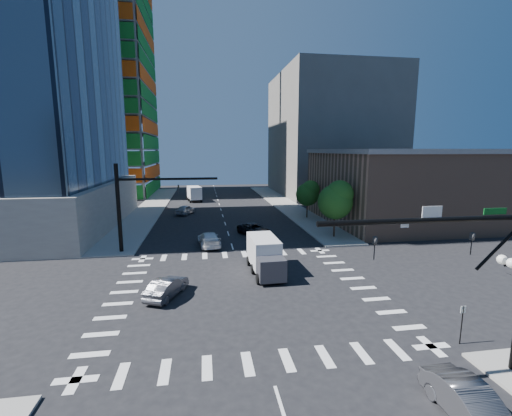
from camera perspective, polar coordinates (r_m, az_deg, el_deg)
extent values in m
plane|color=black|center=(26.62, -1.76, -13.52)|extent=(160.00, 160.00, 0.00)
cube|color=silver|center=(26.61, -1.76, -13.51)|extent=(20.00, 20.00, 0.01)
cube|color=gray|center=(66.93, 4.69, 0.68)|extent=(5.00, 60.00, 0.15)
cube|color=gray|center=(65.83, -16.99, 0.14)|extent=(5.00, 60.00, 0.15)
cube|color=#167C26|center=(88.24, -17.34, 18.38)|extent=(0.12, 24.00, 49.00)
cube|color=#EC510D|center=(78.94, -28.35, 18.78)|extent=(24.00, 0.12, 49.00)
cube|color=#977057|center=(54.35, 22.27, 3.15)|extent=(20.00, 22.00, 10.00)
cube|color=slate|center=(54.07, 22.63, 8.74)|extent=(20.50, 22.50, 0.60)
cube|color=#605C56|center=(84.83, 12.18, 11.82)|extent=(24.00, 30.00, 28.00)
cylinder|color=black|center=(16.16, 27.19, -1.83)|extent=(10.00, 0.24, 0.24)
cylinder|color=black|center=(18.70, 35.93, -4.62)|extent=(2.50, 0.14, 2.50)
imported|color=black|center=(17.63, 32.21, -5.04)|extent=(0.16, 0.20, 1.00)
imported|color=black|center=(15.10, 19.10, -6.32)|extent=(0.16, 0.20, 1.00)
cube|color=white|center=(16.11, 27.28, -0.61)|extent=(0.90, 0.04, 0.50)
cube|color=#0C541B|center=(18.04, 35.01, -0.45)|extent=(1.10, 0.04, 0.28)
sphere|color=white|center=(19.29, 35.78, -6.98)|extent=(0.44, 0.44, 0.44)
sphere|color=white|center=(18.96, 36.84, -7.36)|extent=(0.44, 0.44, 0.44)
cylinder|color=black|center=(37.26, -21.92, -0.04)|extent=(0.40, 0.40, 9.00)
cylinder|color=black|center=(36.09, -14.44, 4.71)|extent=(10.00, 0.24, 0.24)
imported|color=black|center=(36.11, -12.78, 3.02)|extent=(0.16, 0.20, 1.00)
cylinder|color=#382316|center=(42.30, 12.90, -3.14)|extent=(0.20, 0.20, 2.27)
sphere|color=#144612|center=(41.74, 13.06, 1.00)|extent=(4.16, 4.16, 4.16)
sphere|color=#397A28|center=(41.48, 13.78, 2.28)|extent=(3.25, 3.25, 3.25)
cylinder|color=#382316|center=(53.52, 8.49, -0.53)|extent=(0.20, 0.20, 1.92)
sphere|color=#144612|center=(53.13, 8.56, 2.25)|extent=(3.52, 3.52, 3.52)
sphere|color=#397A28|center=(52.87, 9.09, 3.10)|extent=(2.75, 2.75, 2.75)
cylinder|color=black|center=(22.53, 31.06, -16.38)|extent=(0.06, 0.06, 2.20)
cube|color=silver|center=(22.17, 31.27, -14.27)|extent=(0.30, 0.03, 0.40)
imported|color=#515156|center=(17.36, 32.27, -26.08)|extent=(1.59, 4.47, 1.47)
imported|color=black|center=(42.44, -0.31, -3.62)|extent=(4.29, 5.78, 1.46)
imported|color=white|center=(38.18, -7.82, -5.17)|extent=(2.70, 5.45, 1.52)
imported|color=#ADAEB5|center=(57.40, -11.65, -0.28)|extent=(3.54, 4.91, 1.55)
imported|color=#525257|center=(26.13, -14.65, -12.64)|extent=(3.03, 4.46, 1.39)
cube|color=silver|center=(29.30, 1.63, -7.64)|extent=(2.38, 4.72, 2.42)
cube|color=#3E3E45|center=(29.48, 1.62, -8.76)|extent=(2.19, 1.74, 1.77)
cube|color=white|center=(72.32, -10.36, 2.63)|extent=(3.17, 5.17, 2.51)
cube|color=#3E3E45|center=(72.40, -10.34, 2.14)|extent=(2.50, 2.12, 1.83)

